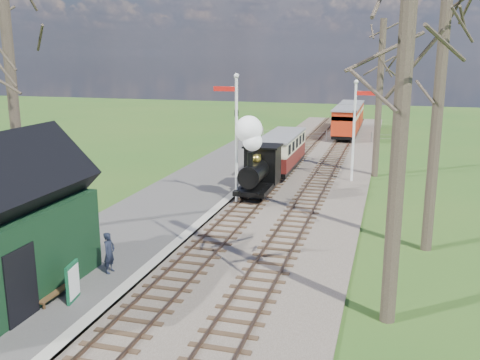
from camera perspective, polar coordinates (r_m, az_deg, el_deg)
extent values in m
ellipsoid|color=#385B23|center=(77.89, -8.48, -3.08)|extent=(57.60, 36.00, 16.20)
ellipsoid|color=#385B23|center=(77.20, 17.88, -6.31)|extent=(70.40, 44.00, 19.80)
ellipsoid|color=#385B23|center=(82.61, 5.30, -3.21)|extent=(64.00, 40.00, 18.00)
cube|color=brown|center=(31.12, 6.28, 0.18)|extent=(8.00, 60.00, 0.10)
cube|color=brown|center=(31.44, 3.05, 0.55)|extent=(0.07, 60.00, 0.12)
cube|color=brown|center=(31.24, 4.84, 0.44)|extent=(0.07, 60.00, 0.12)
cube|color=#38281C|center=(31.34, 3.94, 0.41)|extent=(1.60, 60.00, 0.09)
cube|color=brown|center=(30.98, 7.74, 0.25)|extent=(0.07, 60.00, 0.12)
cube|color=brown|center=(30.86, 9.58, 0.14)|extent=(0.07, 60.00, 0.12)
cube|color=#38281C|center=(30.93, 8.65, 0.11)|extent=(1.60, 60.00, 0.09)
cube|color=#474442|center=(24.98, -7.85, -3.04)|extent=(5.00, 44.00, 0.20)
cube|color=#B2AD9E|center=(24.18, -2.84, -3.48)|extent=(0.40, 44.00, 0.21)
cube|color=black|center=(15.35, -22.29, -10.32)|extent=(0.06, 1.20, 2.00)
cylinder|color=silver|center=(25.23, -0.38, 4.00)|extent=(0.14, 0.14, 6.00)
sphere|color=silver|center=(24.91, -0.39, 11.06)|extent=(0.24, 0.24, 0.24)
cube|color=#B7140F|center=(25.11, -1.61, 9.70)|extent=(1.10, 0.08, 0.22)
cube|color=black|center=(25.04, -0.38, 7.17)|extent=(0.18, 0.06, 0.30)
cylinder|color=silver|center=(30.28, 12.03, 4.81)|extent=(0.14, 0.14, 5.50)
sphere|color=silver|center=(30.00, 12.30, 10.19)|extent=(0.24, 0.24, 0.24)
cube|color=#B7140F|center=(30.00, 13.30, 8.99)|extent=(1.10, 0.08, 0.22)
cube|color=black|center=(30.13, 12.14, 6.97)|extent=(0.18, 0.06, 0.30)
cylinder|color=#382D23|center=(21.74, -23.06, 8.08)|extent=(0.41, 0.41, 11.00)
cylinder|color=#382D23|center=(13.94, 16.93, 8.24)|extent=(0.42, 0.42, 12.00)
cylinder|color=#382D23|center=(20.06, 20.29, 6.52)|extent=(0.40, 0.40, 10.00)
cylinder|color=#382D23|center=(32.01, 14.61, 8.28)|extent=(0.39, 0.39, 9.00)
cube|color=slate|center=(44.75, 8.10, 5.08)|extent=(12.60, 0.02, 0.01)
cube|color=slate|center=(44.80, 8.08, 4.70)|extent=(12.60, 0.02, 0.02)
cylinder|color=slate|center=(44.79, 8.09, 4.76)|extent=(0.08, 0.08, 1.00)
cube|color=black|center=(26.82, 1.88, -0.65)|extent=(1.55, 3.64, 0.23)
cylinder|color=black|center=(26.12, 1.60, 0.81)|extent=(1.00, 2.36, 1.00)
cube|color=black|center=(27.65, 2.44, 1.70)|extent=(1.64, 1.46, 1.82)
cylinder|color=black|center=(25.09, 1.10, 2.20)|extent=(0.25, 0.25, 0.73)
sphere|color=gold|center=(26.25, 1.76, 2.29)|extent=(0.47, 0.47, 0.47)
sphere|color=white|center=(24.91, 1.33, 4.14)|extent=(0.91, 0.91, 0.91)
sphere|color=white|center=(24.97, 0.94, 5.43)|extent=(1.27, 1.27, 1.27)
cylinder|color=black|center=(25.95, 0.22, -1.40)|extent=(0.09, 0.58, 0.58)
cylinder|color=black|center=(25.71, 2.37, -1.55)|extent=(0.09, 0.58, 0.58)
cube|color=black|center=(32.55, 4.45, 1.66)|extent=(1.73, 6.37, 0.27)
cube|color=#5C1815|center=(32.45, 4.47, 2.60)|extent=(1.82, 6.37, 0.82)
cube|color=beige|center=(32.30, 4.49, 4.03)|extent=(1.82, 6.37, 0.82)
cube|color=slate|center=(32.23, 4.51, 4.82)|extent=(1.91, 6.55, 0.11)
cube|color=black|center=(45.84, 11.18, 4.89)|extent=(1.85, 4.86, 0.29)
cube|color=#AA250E|center=(45.76, 11.21, 5.61)|extent=(1.94, 4.86, 0.87)
cube|color=beige|center=(45.66, 11.26, 6.70)|extent=(1.94, 4.86, 0.87)
cube|color=slate|center=(45.60, 11.29, 7.30)|extent=(2.04, 5.05, 0.12)
cube|color=black|center=(51.27, 11.72, 5.74)|extent=(1.85, 4.86, 0.29)
cube|color=#AA250E|center=(51.20, 11.75, 6.39)|extent=(1.94, 4.86, 0.87)
cube|color=beige|center=(51.11, 11.79, 7.36)|extent=(1.94, 4.86, 0.87)
cube|color=slate|center=(51.06, 11.82, 7.90)|extent=(2.04, 5.05, 0.12)
cube|color=#104F2D|center=(16.22, -17.43, -10.32)|extent=(0.21, 0.77, 1.12)
cube|color=silver|center=(16.20, -17.27, -10.34)|extent=(0.13, 0.66, 0.92)
cube|color=#4A321A|center=(16.54, -19.41, -11.35)|extent=(0.41, 1.27, 0.05)
cube|color=#4A321A|center=(16.53, -19.93, -10.47)|extent=(0.10, 1.26, 0.54)
cube|color=#4A321A|center=(16.12, -20.10, -12.53)|extent=(0.05, 0.05, 0.18)
cube|color=#4A321A|center=(17.05, -18.71, -10.95)|extent=(0.05, 0.05, 0.18)
imported|color=black|center=(17.80, -13.78, -7.53)|extent=(0.35, 0.51, 1.35)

